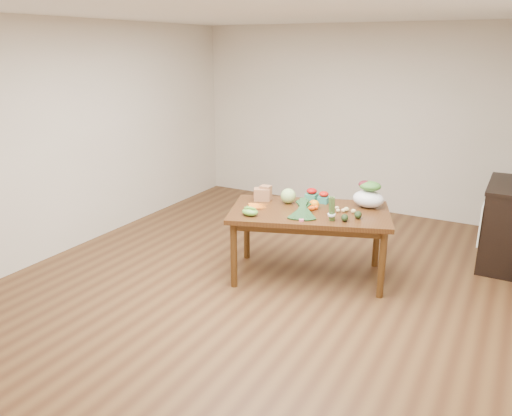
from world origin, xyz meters
The scene contains 26 objects.
floor centered at (0.00, 0.00, 0.00)m, with size 6.00×6.00×0.00m, color brown.
ceiling centered at (0.00, 0.00, 2.70)m, with size 5.00×6.00×0.02m, color white.
room_walls centered at (0.00, 0.00, 1.35)m, with size 5.02×6.02×2.70m.
dining_table centered at (0.38, 0.39, 0.38)m, with size 1.64×0.91×0.75m, color #462B10.
cabinet centered at (2.22, 1.78, 0.47)m, with size 0.52×1.02×0.94m, color black.
dish_towel centered at (1.96, 1.40, 0.55)m, with size 0.02×0.28×0.45m, color white.
paper_bag centered at (-0.23, 0.47, 0.83)m, with size 0.23×0.19×0.16m, color #9E6E46, non-canonical shape.
cabbage centered at (0.07, 0.51, 0.83)m, with size 0.16×0.16×0.16m, color #9DBD6D.
strawberry_basket_a centered at (0.26, 0.73, 0.80)m, with size 0.12×0.12×0.11m, color #AD0B0B, non-canonical shape.
strawberry_basket_b centered at (0.41, 0.71, 0.80)m, with size 0.11×0.11×0.10m, color red, non-canonical shape.
orange_a centered at (0.26, 0.46, 0.79)m, with size 0.08×0.08×0.08m, color orange.
orange_b centered at (0.36, 0.51, 0.79)m, with size 0.08×0.08×0.08m, color orange.
orange_c centered at (0.40, 0.47, 0.80)m, with size 0.09×0.09×0.09m, color orange.
mandarin_cluster centered at (0.37, 0.40, 0.79)m, with size 0.18×0.18×0.08m, color #DE4C0D, non-canonical shape.
carrots centered at (-0.14, 0.22, 0.76)m, with size 0.22×0.19×0.03m, color orange, non-canonical shape.
snap_pea_bag centered at (-0.09, -0.06, 0.79)m, with size 0.17×0.13×0.08m, color #6CA538.
kale_bunch centered at (0.40, 0.13, 0.83)m, with size 0.32×0.40×0.16m, color black, non-canonical shape.
asparagus_bundle centered at (0.69, 0.19, 0.88)m, with size 0.08×0.08×0.25m, color #466C31, non-canonical shape.
potato_a centered at (0.66, 0.47, 0.77)m, with size 0.04×0.04×0.04m, color tan.
potato_b centered at (0.71, 0.50, 0.77)m, with size 0.05×0.04×0.04m, color #DDB87F.
potato_c centered at (0.73, 0.53, 0.77)m, with size 0.06×0.05×0.05m, color tan.
potato_d centered at (0.62, 0.55, 0.77)m, with size 0.05×0.04×0.04m, color tan.
potato_e centered at (0.81, 0.52, 0.77)m, with size 0.05×0.05×0.05m, color tan.
avocado_a centered at (0.81, 0.24, 0.78)m, with size 0.07×0.10×0.07m, color black.
avocado_b centered at (0.90, 0.38, 0.79)m, with size 0.07×0.11×0.07m, color black.
salad_bag centered at (0.88, 0.79, 0.88)m, with size 0.33×0.25×0.26m, color white, non-canonical shape.
Camera 1 is at (2.26, -4.22, 2.39)m, focal length 35.00 mm.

